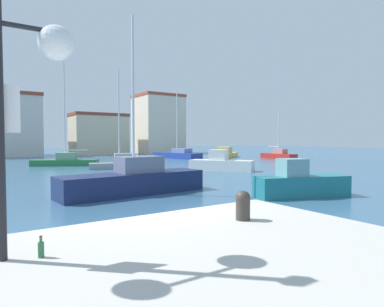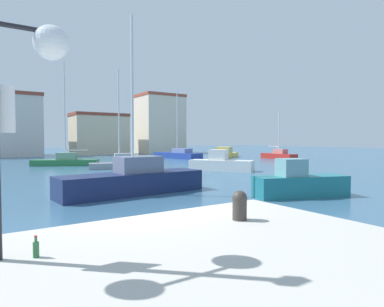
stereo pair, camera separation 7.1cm
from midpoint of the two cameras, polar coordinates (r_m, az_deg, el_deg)
name	(u,v)px [view 1 (the left image)]	position (r m, az deg, el deg)	size (l,w,h in m)	color
water	(196,165)	(32.11, 0.55, -2.04)	(160.00, 160.00, 0.00)	#38607F
bottle	(41,249)	(4.49, -25.02, -14.69)	(0.07, 0.07, 0.26)	#2D6B3D
mooring_bollard	(243,204)	(5.89, 8.43, -8.66)	(0.26, 0.26, 0.52)	#38332D
sailboat_grey_far_left	(120,162)	(29.00, -12.33, -1.52)	(5.13, 2.64, 8.46)	gray
sailboat_red_distant_north	(279,155)	(44.08, 14.65, -0.27)	(1.76, 5.27, 6.18)	#B22823
motorboat_teal_behind_lamppost	(300,183)	(15.27, 18.02, -4.94)	(4.31, 2.54, 1.68)	#1E707A
sailboat_navy_center_channel	(134,180)	(15.51, -10.02, -4.56)	(6.94, 2.28, 8.13)	#19234C
motorboat_yellow_distant_east	(225,154)	(46.51, 5.65, 0.00)	(7.27, 6.35, 1.48)	gold
motorboat_white_far_right	(221,164)	(26.62, 4.96, -1.76)	(4.23, 5.04, 1.69)	white
sailboat_blue_near_pier	(178,154)	(43.77, -2.54, -0.17)	(3.60, 7.68, 9.11)	#233D93
sailboat_green_inner_mooring	(66,161)	(33.88, -21.02, -1.14)	(6.14, 4.36, 9.86)	#28703D
yacht_club	(99,134)	(57.64, -15.83, 3.26)	(8.87, 5.71, 6.82)	beige
warehouse_block	(158,124)	(61.56, -5.89, 5.08)	(7.75, 7.47, 10.67)	beige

